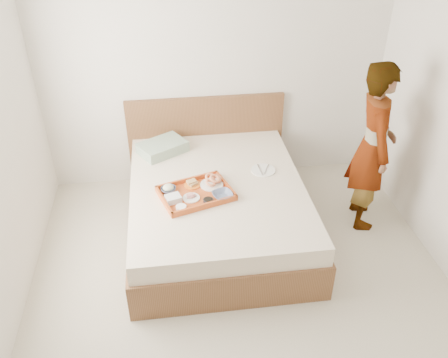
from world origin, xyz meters
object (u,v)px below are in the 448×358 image
object	(u,v)px
tray	(196,193)
dinner_plate	(263,170)
person	(373,147)
bed	(217,208)

from	to	relation	value
tray	dinner_plate	xyz separation A→B (m)	(0.66, 0.31, -0.02)
tray	person	size ratio (longest dim) A/B	0.37
dinner_plate	person	bearing A→B (deg)	-9.78
dinner_plate	tray	bearing A→B (deg)	-154.60
bed	dinner_plate	xyz separation A→B (m)	(0.46, 0.17, 0.27)
tray	dinner_plate	distance (m)	0.73
dinner_plate	person	distance (m)	1.01
tray	person	distance (m)	1.65
bed	tray	bearing A→B (deg)	-144.18
bed	dinner_plate	world-z (taller)	dinner_plate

